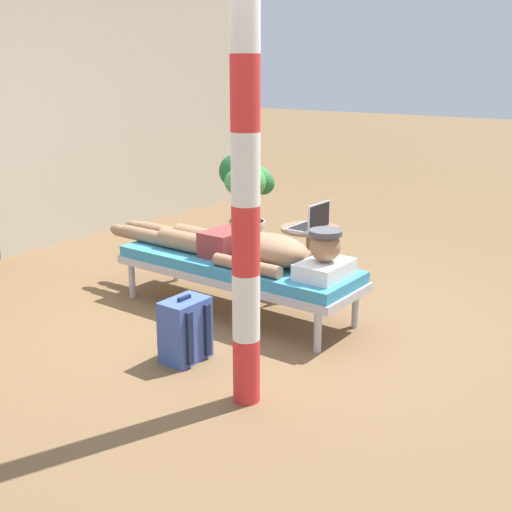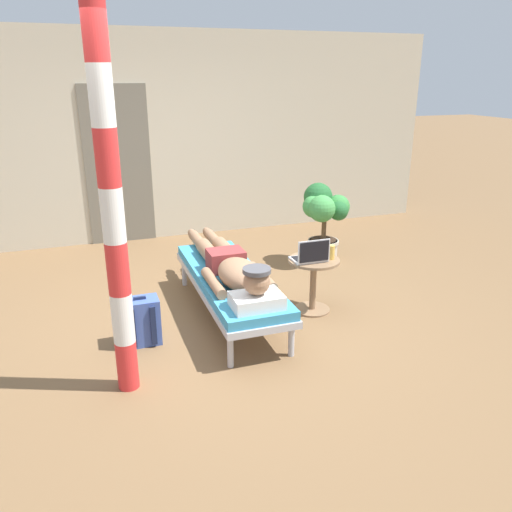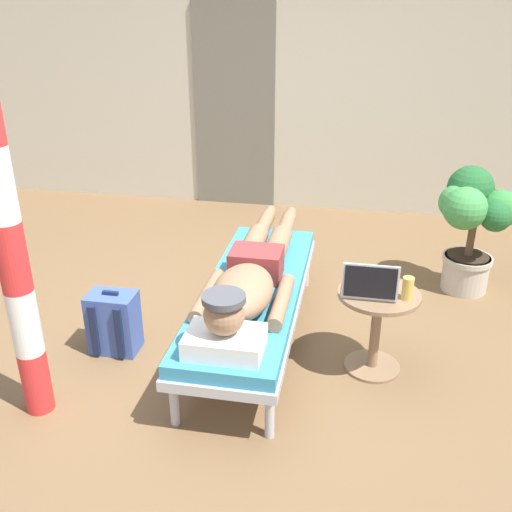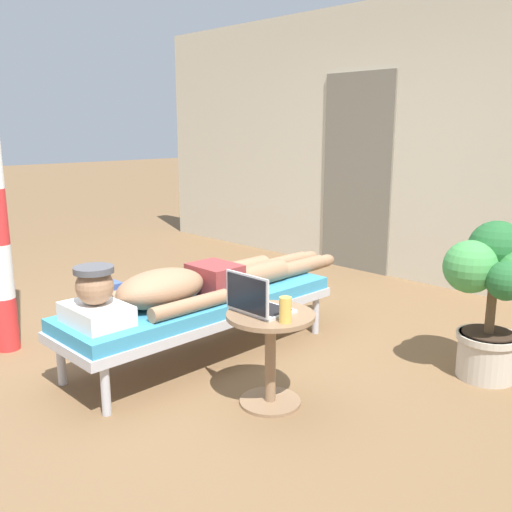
{
  "view_description": "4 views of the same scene",
  "coord_description": "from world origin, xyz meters",
  "px_view_note": "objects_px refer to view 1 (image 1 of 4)",
  "views": [
    {
      "loc": [
        -3.42,
        -2.7,
        1.79
      ],
      "look_at": [
        0.21,
        -0.01,
        0.45
      ],
      "focal_mm": 45.24,
      "sensor_mm": 36.0,
      "label": 1
    },
    {
      "loc": [
        -1.04,
        -4.06,
        2.15
      ],
      "look_at": [
        0.36,
        -0.05,
        0.63
      ],
      "focal_mm": 35.96,
      "sensor_mm": 36.0,
      "label": 2
    },
    {
      "loc": [
        0.78,
        -3.02,
        2.1
      ],
      "look_at": [
        0.17,
        0.22,
        0.59
      ],
      "focal_mm": 40.3,
      "sensor_mm": 36.0,
      "label": 3
    },
    {
      "loc": [
        2.92,
        -2.07,
        1.49
      ],
      "look_at": [
        0.41,
        0.4,
        0.68
      ],
      "focal_mm": 39.45,
      "sensor_mm": 36.0,
      "label": 4
    }
  ],
  "objects_px": {
    "lounge_chair": "(237,268)",
    "person_reclining": "(245,247)",
    "backpack": "(185,330)",
    "potted_plant": "(246,191)",
    "laptop": "(312,223)",
    "porch_post": "(245,169)",
    "drink_glass": "(325,217)",
    "side_table": "(310,247)"
  },
  "relations": [
    {
      "from": "person_reclining",
      "to": "laptop",
      "type": "bearing_deg",
      "value": -9.71
    },
    {
      "from": "person_reclining",
      "to": "potted_plant",
      "type": "relative_size",
      "value": 2.28
    },
    {
      "from": "lounge_chair",
      "to": "potted_plant",
      "type": "xyz_separation_m",
      "value": [
        1.46,
        1.02,
        0.24
      ]
    },
    {
      "from": "person_reclining",
      "to": "lounge_chair",
      "type": "bearing_deg",
      "value": 90.0
    },
    {
      "from": "drink_glass",
      "to": "backpack",
      "type": "xyz_separation_m",
      "value": [
        -1.77,
        -0.05,
        -0.39
      ]
    },
    {
      "from": "backpack",
      "to": "potted_plant",
      "type": "height_order",
      "value": "potted_plant"
    },
    {
      "from": "lounge_chair",
      "to": "laptop",
      "type": "relative_size",
      "value": 6.24
    },
    {
      "from": "laptop",
      "to": "drink_glass",
      "type": "height_order",
      "value": "laptop"
    },
    {
      "from": "drink_glass",
      "to": "potted_plant",
      "type": "relative_size",
      "value": 0.14
    },
    {
      "from": "potted_plant",
      "to": "person_reclining",
      "type": "bearing_deg",
      "value": -142.78
    },
    {
      "from": "lounge_chair",
      "to": "person_reclining",
      "type": "height_order",
      "value": "person_reclining"
    },
    {
      "from": "side_table",
      "to": "backpack",
      "type": "xyz_separation_m",
      "value": [
        -1.62,
        -0.1,
        -0.16
      ]
    },
    {
      "from": "laptop",
      "to": "porch_post",
      "type": "bearing_deg",
      "value": -158.91
    },
    {
      "from": "lounge_chair",
      "to": "person_reclining",
      "type": "xyz_separation_m",
      "value": [
        0.0,
        -0.08,
        0.17
      ]
    },
    {
      "from": "laptop",
      "to": "porch_post",
      "type": "xyz_separation_m",
      "value": [
        -1.75,
        -0.67,
        0.71
      ]
    },
    {
      "from": "drink_glass",
      "to": "laptop",
      "type": "bearing_deg",
      "value": -179.24
    },
    {
      "from": "lounge_chair",
      "to": "porch_post",
      "type": "distance_m",
      "value": 1.65
    },
    {
      "from": "person_reclining",
      "to": "drink_glass",
      "type": "relative_size",
      "value": 16.21
    },
    {
      "from": "side_table",
      "to": "drink_glass",
      "type": "xyz_separation_m",
      "value": [
        0.15,
        -0.05,
        0.23
      ]
    },
    {
      "from": "lounge_chair",
      "to": "drink_glass",
      "type": "distance_m",
      "value": 0.98
    },
    {
      "from": "drink_glass",
      "to": "backpack",
      "type": "bearing_deg",
      "value": -178.37
    },
    {
      "from": "lounge_chair",
      "to": "backpack",
      "type": "bearing_deg",
      "value": -163.33
    },
    {
      "from": "lounge_chair",
      "to": "potted_plant",
      "type": "height_order",
      "value": "potted_plant"
    },
    {
      "from": "drink_glass",
      "to": "porch_post",
      "type": "relative_size",
      "value": 0.05
    },
    {
      "from": "side_table",
      "to": "porch_post",
      "type": "relative_size",
      "value": 0.2
    },
    {
      "from": "drink_glass",
      "to": "backpack",
      "type": "relative_size",
      "value": 0.32
    },
    {
      "from": "porch_post",
      "to": "drink_glass",
      "type": "bearing_deg",
      "value": 19.07
    },
    {
      "from": "lounge_chair",
      "to": "laptop",
      "type": "height_order",
      "value": "laptop"
    },
    {
      "from": "backpack",
      "to": "potted_plant",
      "type": "xyz_separation_m",
      "value": [
        2.3,
        1.28,
        0.39
      ]
    },
    {
      "from": "person_reclining",
      "to": "drink_glass",
      "type": "bearing_deg",
      "value": -7.36
    },
    {
      "from": "lounge_chair",
      "to": "side_table",
      "type": "xyz_separation_m",
      "value": [
        0.78,
        -0.16,
        0.01
      ]
    },
    {
      "from": "laptop",
      "to": "backpack",
      "type": "distance_m",
      "value": 1.61
    },
    {
      "from": "person_reclining",
      "to": "porch_post",
      "type": "distance_m",
      "value": 1.51
    },
    {
      "from": "lounge_chair",
      "to": "porch_post",
      "type": "relative_size",
      "value": 0.75
    },
    {
      "from": "laptop",
      "to": "porch_post",
      "type": "distance_m",
      "value": 2.0
    },
    {
      "from": "lounge_chair",
      "to": "person_reclining",
      "type": "bearing_deg",
      "value": -90.0
    },
    {
      "from": "person_reclining",
      "to": "backpack",
      "type": "xyz_separation_m",
      "value": [
        -0.85,
        -0.17,
        -0.32
      ]
    },
    {
      "from": "laptop",
      "to": "potted_plant",
      "type": "relative_size",
      "value": 0.33
    },
    {
      "from": "side_table",
      "to": "laptop",
      "type": "relative_size",
      "value": 1.69
    },
    {
      "from": "backpack",
      "to": "potted_plant",
      "type": "bearing_deg",
      "value": 28.98
    },
    {
      "from": "person_reclining",
      "to": "side_table",
      "type": "distance_m",
      "value": 0.8
    },
    {
      "from": "lounge_chair",
      "to": "drink_glass",
      "type": "bearing_deg",
      "value": -12.4
    }
  ]
}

